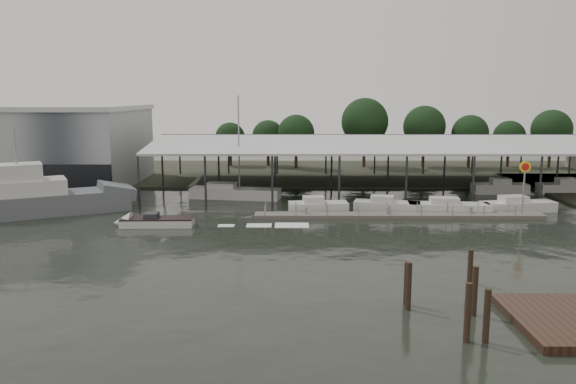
{
  "coord_description": "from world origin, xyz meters",
  "views": [
    {
      "loc": [
        4.46,
        -43.49,
        11.68
      ],
      "look_at": [
        4.23,
        10.2,
        2.5
      ],
      "focal_mm": 35.0,
      "sensor_mm": 36.0,
      "label": 1
    }
  ],
  "objects_px": {
    "grey_trawler": "(33,199)",
    "white_sailboat": "(234,193)",
    "shell_fuel_sign": "(524,178)",
    "speedboat_underway": "(151,222)"
  },
  "relations": [
    {
      "from": "white_sailboat",
      "to": "shell_fuel_sign",
      "type": "bearing_deg",
      "value": -10.59
    },
    {
      "from": "shell_fuel_sign",
      "to": "speedboat_underway",
      "type": "relative_size",
      "value": 0.31
    },
    {
      "from": "shell_fuel_sign",
      "to": "grey_trawler",
      "type": "xyz_separation_m",
      "value": [
        -48.09,
        1.14,
        -2.35
      ]
    },
    {
      "from": "grey_trawler",
      "to": "white_sailboat",
      "type": "bearing_deg",
      "value": -1.36
    },
    {
      "from": "grey_trawler",
      "to": "speedboat_underway",
      "type": "distance_m",
      "value": 13.8
    },
    {
      "from": "grey_trawler",
      "to": "white_sailboat",
      "type": "height_order",
      "value": "white_sailboat"
    },
    {
      "from": "grey_trawler",
      "to": "shell_fuel_sign",
      "type": "bearing_deg",
      "value": -28.69
    },
    {
      "from": "white_sailboat",
      "to": "speedboat_underway",
      "type": "height_order",
      "value": "white_sailboat"
    },
    {
      "from": "white_sailboat",
      "to": "grey_trawler",
      "type": "bearing_deg",
      "value": -144.96
    },
    {
      "from": "shell_fuel_sign",
      "to": "grey_trawler",
      "type": "height_order",
      "value": "grey_trawler"
    }
  ]
}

